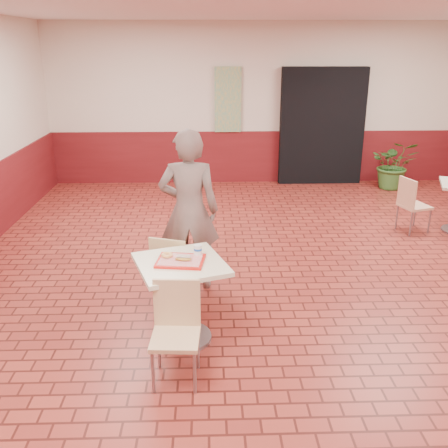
{
  "coord_description": "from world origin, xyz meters",
  "views": [
    {
      "loc": [
        -0.99,
        -4.66,
        2.59
      ],
      "look_at": [
        -0.84,
        -0.13,
        0.95
      ],
      "focal_mm": 40.0,
      "sensor_mm": 36.0,
      "label": 1
    }
  ],
  "objects_px": {
    "main_table": "(181,288)",
    "paper_cup": "(198,250)",
    "long_john_donut": "(183,258)",
    "chair_main_back": "(172,269)",
    "serving_tray": "(180,261)",
    "ring_donut": "(167,255)",
    "chair_main_front": "(176,326)",
    "potted_plant": "(394,165)",
    "customer": "(189,211)",
    "chair_second_left": "(411,202)"
  },
  "relations": [
    {
      "from": "main_table",
      "to": "paper_cup",
      "type": "distance_m",
      "value": 0.38
    },
    {
      "from": "main_table",
      "to": "long_john_donut",
      "type": "height_order",
      "value": "long_john_donut"
    },
    {
      "from": "chair_main_back",
      "to": "serving_tray",
      "type": "relative_size",
      "value": 1.99
    },
    {
      "from": "ring_donut",
      "to": "long_john_donut",
      "type": "bearing_deg",
      "value": -30.38
    },
    {
      "from": "main_table",
      "to": "chair_main_front",
      "type": "relative_size",
      "value": 0.94
    },
    {
      "from": "potted_plant",
      "to": "serving_tray",
      "type": "bearing_deg",
      "value": -126.63
    },
    {
      "from": "main_table",
      "to": "ring_donut",
      "type": "relative_size",
      "value": 7.52
    },
    {
      "from": "customer",
      "to": "paper_cup",
      "type": "xyz_separation_m",
      "value": [
        0.11,
        -0.98,
        -0.04
      ]
    },
    {
      "from": "serving_tray",
      "to": "paper_cup",
      "type": "xyz_separation_m",
      "value": [
        0.15,
        0.11,
        0.06
      ]
    },
    {
      "from": "long_john_donut",
      "to": "potted_plant",
      "type": "xyz_separation_m",
      "value": [
        3.72,
        5.05,
        -0.36
      ]
    },
    {
      "from": "serving_tray",
      "to": "potted_plant",
      "type": "height_order",
      "value": "potted_plant"
    },
    {
      "from": "main_table",
      "to": "chair_second_left",
      "type": "relative_size",
      "value": 0.97
    },
    {
      "from": "ring_donut",
      "to": "potted_plant",
      "type": "bearing_deg",
      "value": 52.1
    },
    {
      "from": "chair_main_front",
      "to": "customer",
      "type": "bearing_deg",
      "value": 91.11
    },
    {
      "from": "chair_main_back",
      "to": "long_john_donut",
      "type": "relative_size",
      "value": 5.46
    },
    {
      "from": "chair_second_left",
      "to": "potted_plant",
      "type": "height_order",
      "value": "potted_plant"
    },
    {
      "from": "customer",
      "to": "ring_donut",
      "type": "height_order",
      "value": "customer"
    },
    {
      "from": "serving_tray",
      "to": "paper_cup",
      "type": "bearing_deg",
      "value": 35.77
    },
    {
      "from": "ring_donut",
      "to": "potted_plant",
      "type": "distance_m",
      "value": 6.3
    },
    {
      "from": "customer",
      "to": "serving_tray",
      "type": "xyz_separation_m",
      "value": [
        -0.04,
        -1.09,
        -0.1
      ]
    },
    {
      "from": "potted_plant",
      "to": "ring_donut",
      "type": "bearing_deg",
      "value": -127.9
    },
    {
      "from": "customer",
      "to": "long_john_donut",
      "type": "height_order",
      "value": "customer"
    },
    {
      "from": "chair_main_back",
      "to": "serving_tray",
      "type": "xyz_separation_m",
      "value": [
        0.12,
        -0.55,
        0.33
      ]
    },
    {
      "from": "long_john_donut",
      "to": "chair_second_left",
      "type": "xyz_separation_m",
      "value": [
        3.14,
        2.75,
        -0.37
      ]
    },
    {
      "from": "serving_tray",
      "to": "long_john_donut",
      "type": "bearing_deg",
      "value": -38.19
    },
    {
      "from": "main_table",
      "to": "chair_main_front",
      "type": "height_order",
      "value": "chair_main_front"
    },
    {
      "from": "chair_main_back",
      "to": "customer",
      "type": "bearing_deg",
      "value": -87.82
    },
    {
      "from": "chair_second_left",
      "to": "customer",
      "type": "bearing_deg",
      "value": 100.69
    },
    {
      "from": "chair_second_left",
      "to": "potted_plant",
      "type": "relative_size",
      "value": 0.87
    },
    {
      "from": "main_table",
      "to": "chair_main_back",
      "type": "bearing_deg",
      "value": 102.51
    },
    {
      "from": "main_table",
      "to": "potted_plant",
      "type": "height_order",
      "value": "potted_plant"
    },
    {
      "from": "customer",
      "to": "chair_second_left",
      "type": "bearing_deg",
      "value": -150.07
    },
    {
      "from": "customer",
      "to": "serving_tray",
      "type": "height_order",
      "value": "customer"
    },
    {
      "from": "chair_second_left",
      "to": "long_john_donut",
      "type": "bearing_deg",
      "value": 114.3
    },
    {
      "from": "chair_main_front",
      "to": "ring_donut",
      "type": "distance_m",
      "value": 0.71
    },
    {
      "from": "paper_cup",
      "to": "ring_donut",
      "type": "bearing_deg",
      "value": -171.18
    },
    {
      "from": "main_table",
      "to": "chair_main_back",
      "type": "xyz_separation_m",
      "value": [
        -0.12,
        0.55,
        -0.07
      ]
    },
    {
      "from": "main_table",
      "to": "potted_plant",
      "type": "xyz_separation_m",
      "value": [
        3.74,
        5.03,
        -0.06
      ]
    },
    {
      "from": "chair_main_front",
      "to": "ring_donut",
      "type": "relative_size",
      "value": 7.96
    },
    {
      "from": "chair_main_front",
      "to": "customer",
      "type": "height_order",
      "value": "customer"
    },
    {
      "from": "main_table",
      "to": "long_john_donut",
      "type": "distance_m",
      "value": 0.3
    },
    {
      "from": "chair_main_back",
      "to": "paper_cup",
      "type": "bearing_deg",
      "value": 140.8
    },
    {
      "from": "serving_tray",
      "to": "paper_cup",
      "type": "height_order",
      "value": "paper_cup"
    },
    {
      "from": "chair_main_front",
      "to": "long_john_donut",
      "type": "height_order",
      "value": "long_john_donut"
    },
    {
      "from": "chair_main_front",
      "to": "potted_plant",
      "type": "bearing_deg",
      "value": 59.2
    },
    {
      "from": "main_table",
      "to": "paper_cup",
      "type": "height_order",
      "value": "paper_cup"
    },
    {
      "from": "chair_main_back",
      "to": "customer",
      "type": "height_order",
      "value": "customer"
    },
    {
      "from": "chair_second_left",
      "to": "paper_cup",
      "type": "bearing_deg",
      "value": 114.08
    },
    {
      "from": "serving_tray",
      "to": "chair_second_left",
      "type": "relative_size",
      "value": 0.51
    },
    {
      "from": "serving_tray",
      "to": "chair_second_left",
      "type": "bearing_deg",
      "value": 40.68
    }
  ]
}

